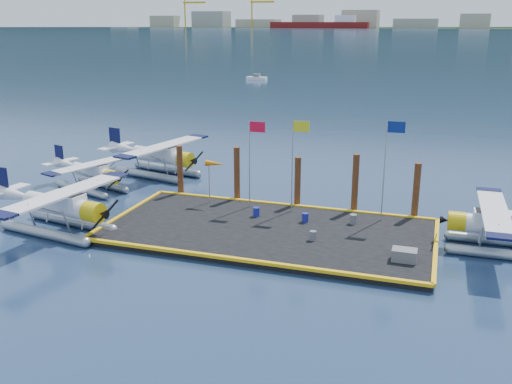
% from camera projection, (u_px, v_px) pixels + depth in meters
% --- Properties ---
extents(ground, '(4000.00, 4000.00, 0.00)m').
position_uv_depth(ground, '(268.00, 235.00, 35.56)').
color(ground, navy).
rests_on(ground, ground).
extents(dock, '(20.00, 10.00, 0.40)m').
position_uv_depth(dock, '(268.00, 232.00, 35.50)').
color(dock, black).
rests_on(dock, ground).
extents(dock_bumpers, '(20.25, 10.25, 0.18)m').
position_uv_depth(dock_bumpers, '(268.00, 228.00, 35.42)').
color(dock_bumpers, '#F2B40E').
rests_on(dock_bumpers, dock).
extents(seaplane_a, '(9.50, 10.42, 3.68)m').
position_uv_depth(seaplane_a, '(62.00, 209.00, 35.45)').
color(seaplane_a, '#91989F').
rests_on(seaplane_a, ground).
extents(seaplane_b, '(8.07, 8.60, 3.09)m').
position_uv_depth(seaplane_b, '(94.00, 174.00, 44.31)').
color(seaplane_b, '#91989F').
rests_on(seaplane_b, ground).
extents(seaplane_c, '(9.66, 10.47, 3.71)m').
position_uv_depth(seaplane_c, '(161.00, 158.00, 48.36)').
color(seaplane_c, '#91989F').
rests_on(seaplane_c, ground).
extents(seaplane_d, '(8.51, 9.37, 3.35)m').
position_uv_depth(seaplane_d, '(500.00, 228.00, 32.58)').
color(seaplane_d, '#91989F').
rests_on(seaplane_d, ground).
extents(drum_0, '(0.43, 0.43, 0.61)m').
position_uv_depth(drum_0, '(256.00, 212.00, 37.67)').
color(drum_0, navy).
rests_on(drum_0, dock).
extents(drum_2, '(0.40, 0.40, 0.57)m').
position_uv_depth(drum_2, '(313.00, 236.00, 33.58)').
color(drum_2, '#5C5D62').
rests_on(drum_2, dock).
extents(drum_4, '(0.44, 0.44, 0.62)m').
position_uv_depth(drum_4, '(353.00, 219.00, 36.29)').
color(drum_4, '#5C5D62').
rests_on(drum_4, dock).
extents(drum_5, '(0.42, 0.42, 0.60)m').
position_uv_depth(drum_5, '(305.00, 217.00, 36.61)').
color(drum_5, navy).
rests_on(drum_5, dock).
extents(crate, '(1.32, 0.88, 0.66)m').
position_uv_depth(crate, '(404.00, 255.00, 30.70)').
color(crate, '#5C5D62').
rests_on(crate, dock).
extents(flagpole_red, '(1.14, 0.08, 6.00)m').
position_uv_depth(flagpole_red, '(252.00, 151.00, 38.42)').
color(flagpole_red, '#9A9BA2').
rests_on(flagpole_red, dock).
extents(flagpole_yellow, '(1.14, 0.08, 6.20)m').
position_uv_depth(flagpole_yellow, '(295.00, 152.00, 37.50)').
color(flagpole_yellow, '#9A9BA2').
rests_on(flagpole_yellow, dock).
extents(flagpole_blue, '(1.14, 0.08, 6.50)m').
position_uv_depth(flagpole_blue, '(388.00, 156.00, 35.67)').
color(flagpole_blue, '#9A9BA2').
rests_on(flagpole_blue, dock).
extents(windsock, '(1.40, 0.44, 3.12)m').
position_uv_depth(windsock, '(215.00, 165.00, 39.57)').
color(windsock, '#9A9BA2').
rests_on(windsock, dock).
extents(piling_0, '(0.44, 0.44, 4.00)m').
position_uv_depth(piling_0, '(180.00, 172.00, 42.42)').
color(piling_0, '#422312').
rests_on(piling_0, ground).
extents(piling_1, '(0.44, 0.44, 4.20)m').
position_uv_depth(piling_1, '(237.00, 176.00, 41.05)').
color(piling_1, '#422312').
rests_on(piling_1, ground).
extents(piling_2, '(0.44, 0.44, 3.80)m').
position_uv_depth(piling_2, '(298.00, 184.00, 39.77)').
color(piling_2, '#422312').
rests_on(piling_2, ground).
extents(piling_3, '(0.44, 0.44, 4.30)m').
position_uv_depth(piling_3, '(355.00, 185.00, 38.51)').
color(piling_3, '#422312').
rests_on(piling_3, ground).
extents(piling_4, '(0.44, 0.44, 4.00)m').
position_uv_depth(piling_4, '(416.00, 193.00, 37.37)').
color(piling_4, '#422312').
rests_on(piling_4, ground).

